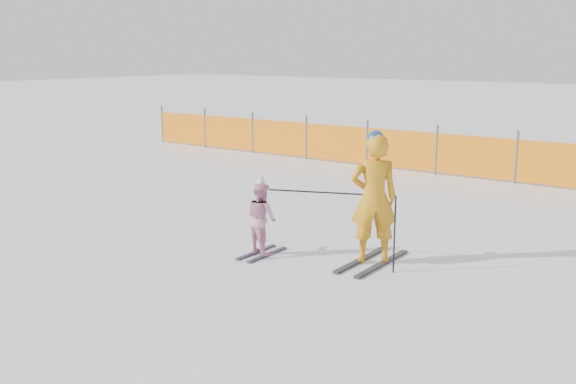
# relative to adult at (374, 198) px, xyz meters

# --- Properties ---
(ground) EXTENTS (120.00, 120.00, 0.00)m
(ground) POSITION_rel_adult_xyz_m (-1.19, -0.97, -0.98)
(ground) COLOR white
(ground) RESTS_ON ground
(adult) EXTENTS (0.81, 1.49, 1.96)m
(adult) POSITION_rel_adult_xyz_m (0.00, 0.00, 0.00)
(adult) COLOR black
(adult) RESTS_ON ground
(child) EXTENTS (0.63, 0.91, 1.29)m
(child) POSITION_rel_adult_xyz_m (-1.57, -0.65, -0.39)
(child) COLOR black
(child) RESTS_ON ground
(ski_poles) EXTENTS (1.92, 0.58, 1.11)m
(ski_poles) POSITION_rel_adult_xyz_m (-0.25, -0.27, -0.16)
(ski_poles) COLOR black
(ski_poles) RESTS_ON ground
(safety_fence) EXTENTS (17.34, 0.06, 1.25)m
(safety_fence) POSITION_rel_adult_xyz_m (-3.53, 7.17, -0.43)
(safety_fence) COLOR #595960
(safety_fence) RESTS_ON ground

